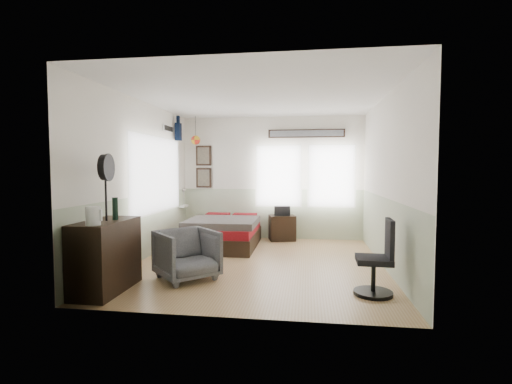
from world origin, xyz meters
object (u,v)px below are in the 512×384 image
(armchair, at_px, (187,254))
(dresser, at_px, (106,256))
(nightstand, at_px, (282,228))
(task_chair, at_px, (378,264))
(bed, at_px, (224,233))

(armchair, bearing_deg, dresser, 172.58)
(nightstand, height_order, task_chair, task_chair)
(bed, xyz_separation_m, dresser, (-0.89, -2.84, 0.17))
(bed, distance_m, nightstand, 1.38)
(dresser, distance_m, nightstand, 4.18)
(bed, xyz_separation_m, armchair, (-0.04, -2.21, 0.07))
(task_chair, bearing_deg, nightstand, 114.79)
(armchair, bearing_deg, bed, 45.27)
(nightstand, bearing_deg, dresser, -132.21)
(dresser, relative_size, armchair, 1.30)
(armchair, relative_size, nightstand, 1.42)
(armchair, height_order, nightstand, armchair)
(dresser, xyz_separation_m, task_chair, (3.39, 0.31, -0.07))
(dresser, xyz_separation_m, nightstand, (1.98, 3.68, -0.18))
(bed, height_order, dresser, dresser)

